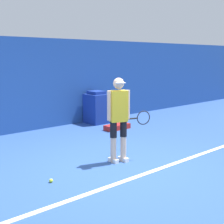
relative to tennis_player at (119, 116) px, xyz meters
name	(u,v)px	position (x,y,z in m)	size (l,w,h in m)	color
ground_plane	(120,166)	(-0.18, -0.23, -0.97)	(24.00, 24.00, 0.00)	#2D5193
back_wall	(26,85)	(-0.18, 3.77, 0.38)	(24.00, 0.10, 2.68)	#234C99
court_baseline	(142,175)	(-0.18, -0.84, -0.96)	(21.60, 0.10, 0.01)	white
tennis_player	(119,116)	(0.00, 0.00, 0.00)	(0.90, 0.41, 1.73)	beige
tennis_ball	(51,181)	(-1.62, -0.05, -0.93)	(0.07, 0.07, 0.07)	#D1E533
covered_chair	(97,108)	(2.03, 3.33, -0.46)	(0.62, 0.69, 1.05)	navy
equipment_bag	(117,127)	(1.92, 2.20, -0.89)	(0.81, 0.32, 0.15)	#B2231E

